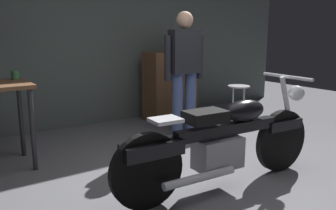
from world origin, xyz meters
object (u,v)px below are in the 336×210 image
at_px(motorcycle, 224,140).
at_px(wooden_dresser, 170,86).
at_px(shop_stool, 238,95).
at_px(person_standing, 184,69).
at_px(mug_green_speckled, 15,75).

relative_size(motorcycle, wooden_dresser, 1.99).
bearing_deg(wooden_dresser, shop_stool, -63.30).
distance_m(motorcycle, person_standing, 1.66).
bearing_deg(wooden_dresser, motorcycle, -113.91).
xyz_separation_m(motorcycle, mug_green_speckled, (-1.36, 1.91, 0.50)).
bearing_deg(shop_stool, motorcycle, -139.12).
relative_size(motorcycle, shop_stool, 3.42).
relative_size(person_standing, wooden_dresser, 1.52).
xyz_separation_m(motorcycle, person_standing, (0.64, 1.46, 0.48)).
bearing_deg(motorcycle, shop_stool, 44.55).
distance_m(person_standing, mug_green_speckled, 2.05).
height_order(shop_stool, mug_green_speckled, mug_green_speckled).
height_order(motorcycle, person_standing, person_standing).
bearing_deg(motorcycle, mug_green_speckled, 129.12).
bearing_deg(mug_green_speckled, wooden_dresser, 11.19).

